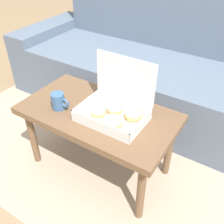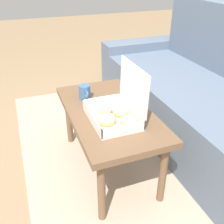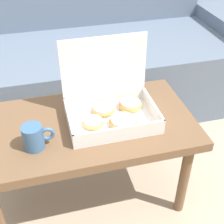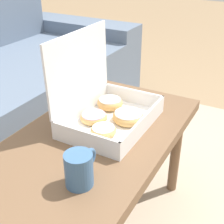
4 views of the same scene
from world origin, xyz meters
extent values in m
plane|color=#937756|center=(0.00, 0.00, 0.00)|extent=(12.00, 12.00, 0.00)
cube|color=tan|center=(0.00, 0.30, 0.01)|extent=(2.66, 1.80, 0.01)
cube|color=slate|center=(0.00, 0.69, 0.23)|extent=(2.06, 0.68, 0.46)
cube|color=slate|center=(0.00, 1.13, 0.50)|extent=(2.06, 0.20, 0.99)
cube|color=slate|center=(-1.15, 0.79, 0.27)|extent=(0.24, 0.88, 0.55)
cube|color=brown|center=(0.00, -0.03, 0.44)|extent=(0.91, 0.49, 0.04)
cylinder|color=brown|center=(-0.39, -0.22, 0.21)|extent=(0.04, 0.04, 0.42)
cylinder|color=brown|center=(0.39, -0.22, 0.21)|extent=(0.04, 0.04, 0.42)
cylinder|color=brown|center=(-0.39, 0.16, 0.21)|extent=(0.04, 0.04, 0.42)
cylinder|color=brown|center=(0.39, 0.16, 0.21)|extent=(0.04, 0.04, 0.42)
cube|color=white|center=(0.11, -0.05, 0.47)|extent=(0.36, 0.25, 0.01)
cube|color=white|center=(0.11, -0.17, 0.50)|extent=(0.36, 0.01, 0.06)
cube|color=white|center=(0.11, 0.07, 0.50)|extent=(0.36, 0.01, 0.06)
cube|color=white|center=(-0.07, -0.05, 0.50)|extent=(0.01, 0.25, 0.06)
cube|color=white|center=(0.29, -0.05, 0.50)|extent=(0.01, 0.25, 0.06)
cube|color=white|center=(0.11, 0.08, 0.66)|extent=(0.36, 0.01, 0.25)
torus|color=tan|center=(0.03, -0.06, 0.49)|extent=(0.09, 0.09, 0.03)
cylinder|color=white|center=(0.03, -0.06, 0.49)|extent=(0.07, 0.07, 0.01)
torus|color=tan|center=(0.14, -0.10, 0.49)|extent=(0.11, 0.11, 0.03)
cylinder|color=white|center=(0.14, -0.10, 0.50)|extent=(0.10, 0.10, 0.02)
torus|color=tan|center=(0.21, 0.01, 0.49)|extent=(0.10, 0.10, 0.04)
cylinder|color=white|center=(0.21, 0.01, 0.50)|extent=(0.08, 0.08, 0.02)
torus|color=tan|center=(0.09, 0.01, 0.49)|extent=(0.10, 0.10, 0.03)
cylinder|color=pink|center=(0.09, 0.01, 0.49)|extent=(0.09, 0.09, 0.01)
cylinder|color=#3D6693|center=(-0.21, -0.13, 0.51)|extent=(0.08, 0.08, 0.10)
torus|color=#3D6693|center=(-0.16, -0.13, 0.52)|extent=(0.06, 0.01, 0.06)
camera|label=1|loc=(0.72, -1.01, 1.35)|focal=42.00mm
camera|label=2|loc=(1.34, -0.52, 1.27)|focal=42.00mm
camera|label=3|loc=(-0.15, -1.03, 1.27)|focal=50.00mm
camera|label=4|loc=(-0.74, -0.52, 1.04)|focal=50.00mm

